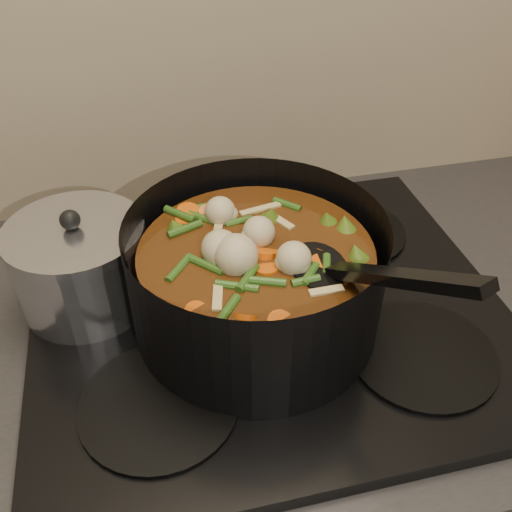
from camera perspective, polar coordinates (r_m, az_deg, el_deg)
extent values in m
cube|color=brown|center=(1.17, 0.92, -22.90)|extent=(2.60, 0.60, 0.86)
cube|color=black|center=(0.80, 1.25, -7.22)|extent=(2.64, 0.64, 0.05)
cube|color=black|center=(0.78, 1.29, -5.42)|extent=(0.62, 0.54, 0.02)
cylinder|color=black|center=(0.67, -9.67, -14.37)|extent=(0.18, 0.18, 0.01)
cylinder|color=black|center=(0.73, 16.31, -9.36)|extent=(0.18, 0.18, 0.01)
cylinder|color=black|center=(0.85, -11.41, -0.47)|extent=(0.18, 0.18, 0.01)
cylinder|color=black|center=(0.90, 9.12, 2.48)|extent=(0.18, 0.18, 0.01)
cylinder|color=black|center=(0.69, 0.00, -1.99)|extent=(0.36, 0.36, 0.15)
cylinder|color=black|center=(0.74, 0.00, -6.19)|extent=(0.30, 0.30, 0.01)
cylinder|color=#4C290D|center=(0.70, 0.00, -2.79)|extent=(0.28, 0.28, 0.11)
cylinder|color=#DA5D0A|center=(0.68, 3.39, 0.89)|extent=(0.03, 0.03, 0.03)
cylinder|color=#DA5D0A|center=(0.73, 2.51, 3.65)|extent=(0.04, 0.04, 0.03)
cylinder|color=#DA5D0A|center=(0.75, -3.53, 4.92)|extent=(0.04, 0.04, 0.03)
cylinder|color=#DA5D0A|center=(0.68, -4.70, 1.07)|extent=(0.03, 0.04, 0.03)
cylinder|color=#DA5D0A|center=(0.63, -6.42, -2.73)|extent=(0.04, 0.04, 0.03)
cylinder|color=#DA5D0A|center=(0.64, -0.04, -1.90)|extent=(0.04, 0.04, 0.03)
cylinder|color=#DA5D0A|center=(0.64, 5.12, -2.22)|extent=(0.04, 0.04, 0.03)
cylinder|color=#DA5D0A|center=(0.70, 8.58, 1.49)|extent=(0.04, 0.03, 0.03)
cylinder|color=#DA5D0A|center=(0.71, 2.11, 2.94)|extent=(0.04, 0.04, 0.03)
cylinder|color=#DA5D0A|center=(0.74, -2.86, 4.34)|extent=(0.04, 0.04, 0.03)
cylinder|color=#DA5D0A|center=(0.68, -3.36, 0.94)|extent=(0.03, 0.03, 0.03)
cylinder|color=#DA5D0A|center=(0.64, -5.31, -2.04)|extent=(0.04, 0.04, 0.03)
sphere|color=#C2B088|center=(0.68, 5.34, 2.09)|extent=(0.04, 0.04, 0.04)
sphere|color=#C2B088|center=(0.71, -1.48, 4.36)|extent=(0.04, 0.04, 0.04)
sphere|color=#C2B088|center=(0.65, -5.40, 0.15)|extent=(0.04, 0.04, 0.04)
sphere|color=#C2B088|center=(0.62, 2.35, -2.04)|extent=(0.04, 0.04, 0.04)
sphere|color=#C2B088|center=(0.69, 4.86, 2.77)|extent=(0.04, 0.04, 0.04)
cone|color=#4C6D1B|center=(0.60, 3.27, -3.77)|extent=(0.04, 0.04, 0.04)
cone|color=#4C6D1B|center=(0.70, 6.50, 2.90)|extent=(0.04, 0.04, 0.04)
cone|color=#4C6D1B|center=(0.73, -3.41, 4.67)|extent=(0.04, 0.04, 0.04)
cone|color=#4C6D1B|center=(0.63, -6.76, -1.67)|extent=(0.04, 0.04, 0.04)
cone|color=#4C6D1B|center=(0.61, 4.84, -3.15)|extent=(0.04, 0.04, 0.04)
cylinder|color=#365C1B|center=(0.70, 2.02, 2.83)|extent=(0.01, 0.04, 0.01)
cylinder|color=#365C1B|center=(0.75, -1.93, 5.64)|extent=(0.04, 0.03, 0.01)
cylinder|color=#365C1B|center=(0.71, -6.02, 3.03)|extent=(0.04, 0.02, 0.01)
cylinder|color=#365C1B|center=(0.66, -5.65, -0.07)|extent=(0.03, 0.04, 0.01)
cylinder|color=#365C1B|center=(0.64, -2.17, -1.44)|extent=(0.03, 0.04, 0.01)
cylinder|color=#365C1B|center=(0.59, 2.59, -5.33)|extent=(0.04, 0.02, 0.01)
cylinder|color=#365C1B|center=(0.64, 6.72, -1.60)|extent=(0.04, 0.03, 0.01)
cylinder|color=#365C1B|center=(0.68, 5.42, 1.69)|extent=(0.01, 0.04, 0.01)
cylinder|color=#365C1B|center=(0.70, 1.92, 2.86)|extent=(0.04, 0.03, 0.01)
cylinder|color=#365C1B|center=(0.75, -2.15, 5.61)|extent=(0.04, 0.02, 0.01)
cylinder|color=#365C1B|center=(0.71, -6.13, 2.93)|extent=(0.03, 0.04, 0.01)
cylinder|color=#365C1B|center=(0.66, -5.62, -0.17)|extent=(0.03, 0.04, 0.01)
cylinder|color=#365C1B|center=(0.64, -2.07, -1.47)|extent=(0.04, 0.02, 0.01)
cylinder|color=#365C1B|center=(0.59, 2.87, -5.28)|extent=(0.04, 0.03, 0.01)
cylinder|color=#365C1B|center=(0.64, 6.81, -1.48)|extent=(0.01, 0.04, 0.01)
cube|color=tan|center=(0.68, -6.48, 1.07)|extent=(0.05, 0.01, 0.00)
cube|color=tan|center=(0.61, -1.63, -3.54)|extent=(0.02, 0.05, 0.00)
cube|color=tan|center=(0.65, 6.29, -0.78)|extent=(0.04, 0.03, 0.00)
cube|color=tan|center=(0.72, 3.11, 3.99)|extent=(0.04, 0.04, 0.00)
cube|color=tan|center=(0.71, -4.79, 3.19)|extent=(0.03, 0.04, 0.00)
cube|color=tan|center=(0.63, -5.20, -2.08)|extent=(0.05, 0.02, 0.00)
ellipsoid|color=black|center=(0.65, 6.17, -1.07)|extent=(0.07, 0.09, 0.01)
cube|color=black|center=(0.56, 14.12, -2.13)|extent=(0.09, 0.18, 0.11)
cylinder|color=silver|center=(0.78, -16.99, -1.27)|extent=(0.17, 0.17, 0.11)
cylinder|color=silver|center=(0.74, -17.83, 2.25)|extent=(0.18, 0.18, 0.01)
sphere|color=black|center=(0.73, -18.11, 3.46)|extent=(0.03, 0.03, 0.03)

